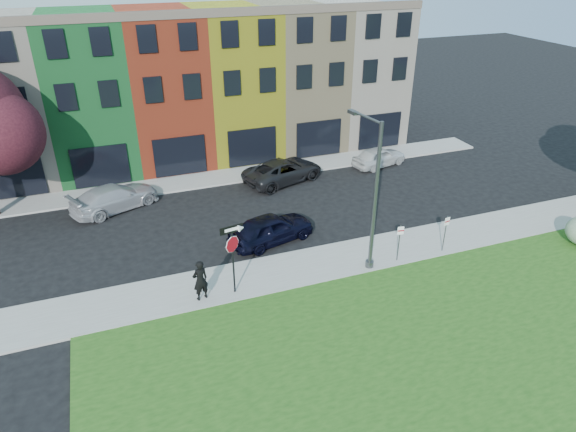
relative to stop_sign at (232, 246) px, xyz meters
name	(u,v)px	position (x,y,z in m)	size (l,w,h in m)	color
ground	(358,298)	(5.08, -2.17, -2.53)	(120.00, 120.00, 0.00)	black
sidewalk_near	(366,254)	(7.08, 0.83, -2.47)	(40.00, 3.00, 0.12)	gray
sidewalk_far	(215,178)	(2.08, 12.83, -2.47)	(40.00, 2.40, 0.12)	gray
rowhouse_block	(198,83)	(2.58, 19.02, 2.46)	(30.00, 10.12, 10.00)	#B9AC9A
stop_sign	(232,246)	(0.00, 0.00, 0.00)	(1.04, 0.22, 3.40)	black
man	(200,280)	(-1.49, 0.04, -1.44)	(0.81, 0.64, 1.93)	black
sedan_near	(271,228)	(3.01, 3.82, -1.74)	(4.92, 2.94, 1.57)	black
parked_car_red	(114,198)	(-4.43, 10.70, -1.86)	(4.29, 2.50, 1.34)	maroon
parked_car_silver	(115,197)	(-4.42, 10.58, -1.77)	(5.60, 4.10, 1.51)	#A7A8AC
parked_car_dark	(283,171)	(6.25, 10.92, -1.77)	(5.96, 4.07, 1.52)	black
parked_car_white	(379,157)	(13.48, 11.10, -1.84)	(4.33, 2.55, 1.38)	silver
street_lamp	(372,197)	(6.60, -0.05, 1.25)	(0.66, 2.57, 7.24)	#4C4F51
parking_sign_a	(400,238)	(8.19, -0.24, -1.17)	(0.32, 0.11, 1.95)	#4C4F51
parking_sign_b	(446,229)	(10.81, -0.28, -1.15)	(0.32, 0.11, 1.99)	#4C4F51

